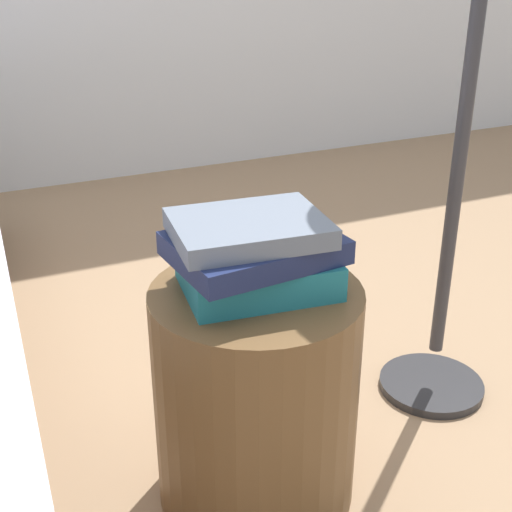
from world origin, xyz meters
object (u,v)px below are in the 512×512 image
Objects in this scene: book_navy at (253,248)px; book_slate at (249,228)px; book_teal at (258,273)px; side_table at (256,397)px.

book_slate is at bearing -176.77° from book_navy.
book_slate is (-0.02, -0.00, 0.09)m from book_teal.
book_slate reaches higher than side_table.
side_table is 1.74× the size of book_teal.
book_slate is at bearing -163.30° from book_teal.
book_teal is 0.05m from book_navy.
book_teal is 1.01× the size of book_slate.
side_table is 1.77× the size of book_slate.
book_teal is at bearing 15.90° from book_slate.
book_teal is at bearing 5.58° from book_navy.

